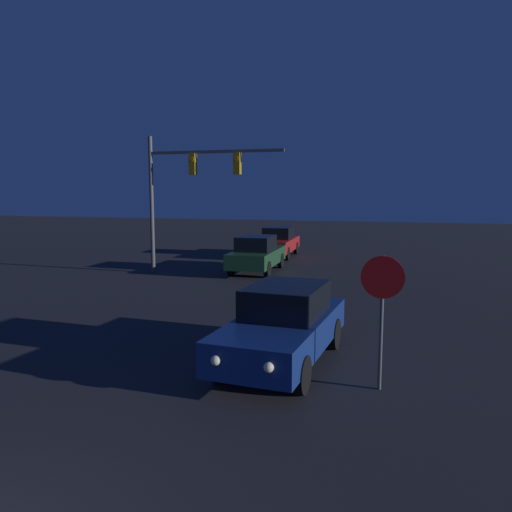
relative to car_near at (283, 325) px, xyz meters
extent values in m
cube|color=navy|center=(0.00, -0.05, -0.15)|extent=(2.09, 4.64, 0.66)
cube|color=black|center=(0.01, 0.17, 0.50)|extent=(1.64, 2.11, 0.64)
cylinder|color=black|center=(0.69, -1.51, -0.48)|extent=(0.25, 0.73, 0.72)
cylinder|color=black|center=(-0.92, -1.39, -0.48)|extent=(0.25, 0.73, 0.72)
cylinder|color=black|center=(0.91, 1.28, -0.48)|extent=(0.25, 0.73, 0.72)
cylinder|color=black|center=(-0.70, 1.41, -0.48)|extent=(0.25, 0.73, 0.72)
sphere|color=#F9EFC6|center=(0.30, -2.36, -0.08)|extent=(0.18, 0.18, 0.18)
sphere|color=#F9EFC6|center=(-0.66, -2.29, -0.08)|extent=(0.18, 0.18, 0.18)
cube|color=#1E4728|center=(-3.94, 11.61, -0.15)|extent=(1.90, 4.58, 0.66)
cube|color=black|center=(-3.93, 11.38, 0.50)|extent=(1.56, 2.05, 0.64)
cylinder|color=black|center=(-4.79, 12.98, -0.48)|extent=(0.22, 0.72, 0.72)
cylinder|color=black|center=(-3.18, 13.03, -0.48)|extent=(0.22, 0.72, 0.72)
cylinder|color=black|center=(-4.70, 10.18, -0.48)|extent=(0.22, 0.72, 0.72)
cylinder|color=black|center=(-3.09, 10.23, -0.48)|extent=(0.22, 0.72, 0.72)
sphere|color=#F9EFC6|center=(-4.50, 13.87, -0.08)|extent=(0.18, 0.18, 0.18)
sphere|color=#F9EFC6|center=(-3.53, 13.90, -0.08)|extent=(0.18, 0.18, 0.18)
cube|color=#B21E1E|center=(-4.33, 17.12, -0.15)|extent=(1.93, 4.59, 0.66)
cube|color=black|center=(-4.34, 17.34, 0.50)|extent=(1.57, 2.06, 0.64)
cylinder|color=black|center=(-3.47, 15.75, -0.48)|extent=(0.22, 0.72, 0.72)
cylinder|color=black|center=(-5.08, 15.69, -0.48)|extent=(0.22, 0.72, 0.72)
cylinder|color=black|center=(-3.58, 18.55, -0.48)|extent=(0.22, 0.72, 0.72)
cylinder|color=black|center=(-5.19, 18.49, -0.48)|extent=(0.22, 0.72, 0.72)
sphere|color=#F9EFC6|center=(-3.76, 14.86, -0.08)|extent=(0.18, 0.18, 0.18)
sphere|color=#F9EFC6|center=(-4.72, 14.82, -0.08)|extent=(0.18, 0.18, 0.18)
cylinder|color=#4C4C51|center=(-8.37, 10.03, 2.18)|extent=(0.18, 0.18, 6.04)
cube|color=#4C4C51|center=(-5.35, 10.03, 4.48)|extent=(6.02, 0.12, 0.12)
cube|color=#A57F14|center=(-6.36, 10.03, 3.97)|extent=(0.28, 0.28, 0.90)
cylinder|color=orange|center=(-6.36, 9.88, 4.17)|extent=(0.20, 0.02, 0.20)
cube|color=#A57F14|center=(-4.35, 10.03, 3.97)|extent=(0.28, 0.28, 0.90)
cylinder|color=orange|center=(-4.35, 9.88, 4.17)|extent=(0.20, 0.02, 0.20)
cylinder|color=#4C4C51|center=(2.03, -0.90, 0.41)|extent=(0.07, 0.07, 2.50)
cylinder|color=red|center=(2.03, -0.92, 1.27)|extent=(0.78, 0.03, 0.78)
camera|label=1|loc=(2.32, -10.03, 2.79)|focal=35.00mm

